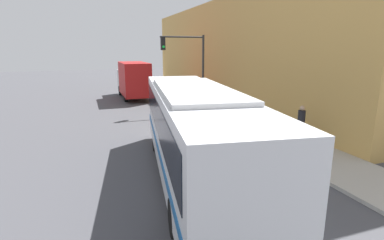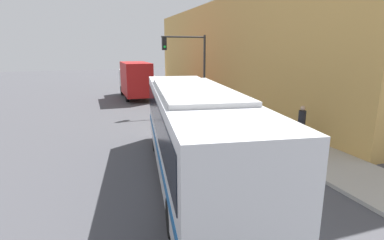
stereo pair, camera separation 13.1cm
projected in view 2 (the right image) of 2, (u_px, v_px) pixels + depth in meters
name	position (u px, v px, depth m)	size (l,w,h in m)	color
ground_plane	(205.00, 210.00, 8.58)	(120.00, 120.00, 0.00)	#47474C
sidewalk	(187.00, 96.00, 28.82)	(2.87, 70.00, 0.13)	#A8A399
building_facade	(241.00, 52.00, 27.02)	(6.00, 33.11, 8.36)	tan
city_bus	(193.00, 128.00, 10.10)	(4.05, 11.24, 3.29)	silver
delivery_truck	(135.00, 79.00, 27.40)	(2.22, 6.84, 3.30)	#B21919
fire_hydrant	(256.00, 128.00, 15.44)	(0.27, 0.37, 0.74)	gold
traffic_light_pole	(190.00, 59.00, 21.50)	(3.28, 0.35, 5.31)	#2D2D2D
parking_meter	(238.00, 110.00, 17.11)	(0.14, 0.14, 1.40)	#2D2D2D
pedestrian_near_corner	(301.00, 124.00, 13.98)	(0.34, 0.34, 1.81)	slate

